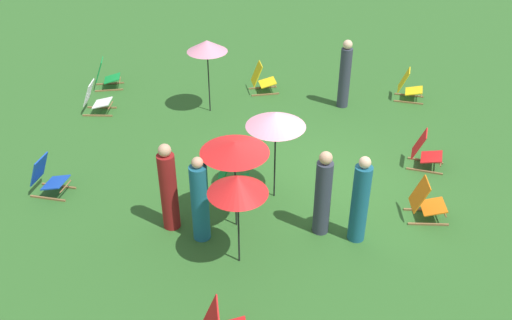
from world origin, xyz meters
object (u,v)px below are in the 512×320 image
(deckchair_3, at_px, (231,179))
(umbrella_2, at_px, (276,120))
(umbrella_3, at_px, (235,148))
(person_4, at_px, (169,189))
(deckchair_4, at_px, (106,75))
(person_1, at_px, (360,202))
(deckchair_5, at_px, (48,177))
(deckchair_1, at_px, (262,79))
(person_2, at_px, (323,195))
(deckchair_0, at_px, (426,202))
(deckchair_6, at_px, (409,87))
(deckchair_2, at_px, (425,152))
(umbrella_1, at_px, (207,46))
(person_0, at_px, (200,201))
(person_3, at_px, (345,75))
(umbrella_0, at_px, (238,185))
(deckchair_8, at_px, (96,99))

(deckchair_3, relative_size, umbrella_2, 0.44)
(umbrella_3, height_order, person_4, umbrella_3)
(deckchair_4, height_order, person_1, person_1)
(deckchair_3, height_order, deckchair_5, same)
(deckchair_1, xyz_separation_m, person_2, (-5.72, -1.68, 0.45))
(deckchair_4, height_order, umbrella_3, umbrella_3)
(deckchair_0, bearing_deg, deckchair_6, -7.14)
(deckchair_3, distance_m, umbrella_2, 1.62)
(deckchair_2, relative_size, deckchair_3, 1.00)
(umbrella_2, bearing_deg, umbrella_1, 29.29)
(deckchair_3, height_order, deckchair_6, same)
(deckchair_6, xyz_separation_m, person_4, (-5.89, 4.97, 0.48))
(person_0, distance_m, person_1, 2.80)
(deckchair_5, height_order, person_2, person_2)
(deckchair_3, bearing_deg, person_3, -39.17)
(deckchair_5, distance_m, person_3, 7.50)
(deckchair_2, distance_m, umbrella_2, 3.70)
(deckchair_4, height_order, deckchair_5, same)
(deckchair_3, height_order, deckchair_4, same)
(umbrella_2, relative_size, person_4, 1.06)
(umbrella_0, xyz_separation_m, person_3, (6.10, -1.86, -0.74))
(deckchair_2, relative_size, person_0, 0.49)
(deckchair_5, distance_m, umbrella_1, 4.86)
(umbrella_3, distance_m, person_4, 1.47)
(deckchair_2, xyz_separation_m, person_0, (-2.85, 4.32, 0.44))
(deckchair_6, relative_size, umbrella_0, 0.47)
(person_0, relative_size, person_3, 0.95)
(deckchair_2, xyz_separation_m, person_3, (2.70, 1.69, 0.50))
(deckchair_4, bearing_deg, person_1, -145.41)
(deckchair_1, xyz_separation_m, deckchair_4, (-0.22, 4.30, 0.00))
(deckchair_8, relative_size, person_1, 0.48)
(person_4, bearing_deg, deckchair_4, 113.90)
(umbrella_1, distance_m, person_1, 5.88)
(deckchair_2, bearing_deg, deckchair_0, -176.58)
(deckchair_2, bearing_deg, person_0, 134.19)
(deckchair_5, xyz_separation_m, person_4, (-0.75, -2.70, 0.48))
(deckchair_0, height_order, deckchair_5, same)
(umbrella_0, bearing_deg, umbrella_1, 15.60)
(deckchair_1, bearing_deg, deckchair_8, 95.38)
(deckchair_1, bearing_deg, person_3, -122.14)
(deckchair_1, bearing_deg, umbrella_3, 164.31)
(deckchair_0, relative_size, umbrella_3, 0.46)
(person_1, bearing_deg, deckchair_5, -162.33)
(umbrella_0, xyz_separation_m, person_2, (0.97, -1.38, -0.79))
(deckchair_1, distance_m, deckchair_6, 3.90)
(umbrella_3, height_order, person_1, umbrella_3)
(deckchair_8, bearing_deg, deckchair_4, 4.60)
(deckchair_1, bearing_deg, person_4, 152.84)
(person_4, bearing_deg, umbrella_1, 85.99)
(deckchair_2, height_order, deckchair_3, same)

